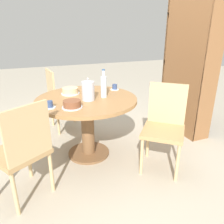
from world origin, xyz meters
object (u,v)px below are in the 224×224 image
object	(u,v)px
chair_b	(22,150)
bookshelf	(188,65)
cup_a	(115,88)
chair_a	(61,98)
cake_main	(70,91)
coffee_pot	(88,90)
cup_b	(88,90)
cup_c	(50,105)
water_bottle	(104,86)
cake_second	(72,104)
chair_c	(164,125)

from	to	relation	value
chair_b	bookshelf	bearing A→B (deg)	166.08
cup_a	bookshelf	bearing A→B (deg)	88.90
chair_a	cake_main	xyz separation A→B (m)	(0.63, 0.03, 0.27)
coffee_pot	chair_b	bearing A→B (deg)	-59.50
chair_b	coffee_pot	bearing A→B (deg)	179.43
coffee_pot	cake_main	world-z (taller)	coffee_pot
chair_b	coffee_pot	distance (m)	0.90
coffee_pot	cake_main	size ratio (longest dim) A/B	1.14
coffee_pot	cup_b	xyz separation A→B (m)	(-0.30, 0.07, -0.08)
coffee_pot	cup_c	xyz separation A→B (m)	(0.10, -0.42, -0.08)
water_bottle	cup_a	distance (m)	0.36
chair_a	coffee_pot	world-z (taller)	coffee_pot
cup_a	cup_c	bearing A→B (deg)	-65.14
cake_second	cup_c	size ratio (longest dim) A/B	1.82
chair_b	chair_c	bearing A→B (deg)	148.25
chair_a	cup_b	size ratio (longest dim) A/B	8.22
cup_b	cake_main	bearing A→B (deg)	-93.30
chair_c	coffee_pot	size ratio (longest dim) A/B	3.72
bookshelf	chair_a	bearing A→B (deg)	68.19
cup_a	cup_b	world-z (taller)	same
cake_second	cake_main	bearing A→B (deg)	170.41
water_bottle	cup_a	bearing A→B (deg)	136.54
bookshelf	cake_second	size ratio (longest dim) A/B	9.86
cup_a	cup_c	world-z (taller)	same
bookshelf	cup_a	world-z (taller)	bookshelf
chair_b	water_bottle	bearing A→B (deg)	176.01
cup_a	chair_a	bearing A→B (deg)	-137.99
coffee_pot	bookshelf	bearing A→B (deg)	100.00
cup_b	chair_b	bearing A→B (deg)	-47.63
bookshelf	cake_main	size ratio (longest dim) A/B	9.24
cake_second	coffee_pot	bearing A→B (deg)	129.54
chair_a	water_bottle	xyz separation A→B (m)	(0.90, 0.35, 0.36)
cake_main	chair_c	bearing A→B (deg)	48.09
chair_b	water_bottle	distance (m)	1.08
cake_second	cup_a	size ratio (longest dim) A/B	1.82
bookshelf	water_bottle	size ratio (longest dim) A/B	6.31
cup_c	coffee_pot	bearing A→B (deg)	103.77
cup_b	cup_c	world-z (taller)	same
chair_b	cup_c	size ratio (longest dim) A/B	8.22
water_bottle	cup_b	bearing A→B (deg)	-155.77
water_bottle	cup_a	world-z (taller)	water_bottle
cup_c	chair_a	bearing A→B (deg)	166.01
chair_a	chair_c	world-z (taller)	same
cake_second	cup_a	world-z (taller)	cake_second
chair_c	cake_main	xyz separation A→B (m)	(-0.75, -0.84, 0.27)
cake_main	cake_second	bearing A→B (deg)	-9.59
coffee_pot	cup_a	distance (m)	0.52
chair_c	cup_c	size ratio (longest dim) A/B	8.22
chair_c	chair_a	bearing A→B (deg)	162.81
cup_a	cup_c	size ratio (longest dim) A/B	1.00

